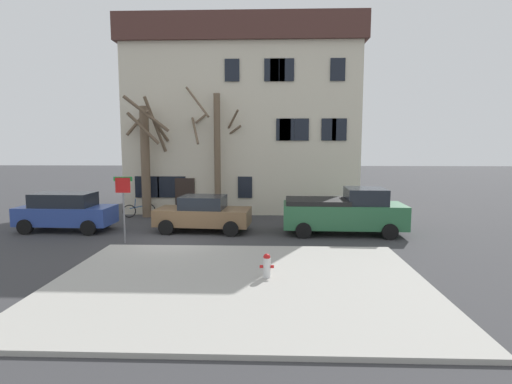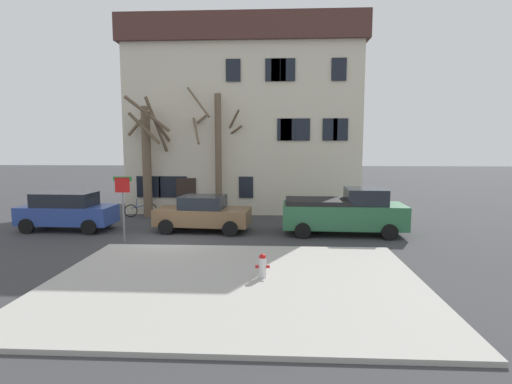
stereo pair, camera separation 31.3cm
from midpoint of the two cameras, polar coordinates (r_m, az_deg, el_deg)
The scene contains 11 objects.
ground_plane at distance 17.18m, azimuth -11.27°, elevation -6.88°, with size 120.00×120.00×0.00m, color #38383A.
sidewalk_slab at distance 11.89m, azimuth -2.21°, elevation -12.64°, with size 10.71×8.14×0.12m, color #A8A59E.
building_main at distance 26.54m, azimuth -1.04°, elevation 10.20°, with size 13.89×8.00×11.09m.
tree_bare_near at distance 22.98m, azimuth -14.59°, elevation 5.14°, with size 2.66×2.68×6.47m.
tree_bare_mid at distance 22.32m, azimuth -5.07°, elevation 5.95°, with size 3.05×3.05×7.09m.
car_blue_wagon at distance 20.83m, azimuth -24.59°, elevation -2.41°, with size 4.32×2.05×1.77m.
car_brown_sedan at distance 18.89m, azimuth -6.96°, elevation -3.01°, with size 4.41×2.34×1.65m.
pickup_truck_green at distance 18.58m, azimuth 12.74°, elevation -2.74°, with size 5.39×2.45×2.06m.
fire_hydrant at distance 12.06m, azimuth 1.68°, elevation -10.21°, with size 0.42×0.22×0.71m.
street_sign_pole at distance 17.22m, azimuth -17.67°, elevation -0.61°, with size 0.76×0.07×2.71m.
bicycle_leaning at distance 23.40m, azimuth -15.51°, elevation -2.46°, with size 1.63×0.72×1.03m.
Camera 2 is at (4.33, -16.17, 3.99)m, focal length 28.54 mm.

